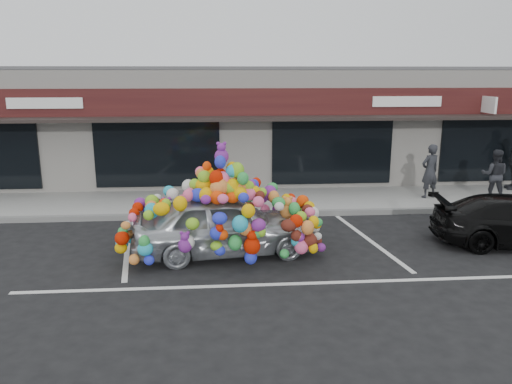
{
  "coord_description": "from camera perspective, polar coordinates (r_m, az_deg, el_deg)",
  "views": [
    {
      "loc": [
        -0.98,
        -11.46,
        4.11
      ],
      "look_at": [
        0.03,
        1.4,
        1.01
      ],
      "focal_mm": 35.0,
      "sensor_mm": 36.0,
      "label": 1
    }
  ],
  "objects": [
    {
      "name": "toy_car",
      "position": [
        11.48,
        -3.7,
        -2.87
      ],
      "size": [
        3.04,
        4.68,
        2.6
      ],
      "rotation": [
        0.0,
        0.0,
        1.7
      ],
      "color": "#AAAFB5",
      "rests_on": "ground"
    },
    {
      "name": "parking_stripe_mid",
      "position": [
        12.93,
        12.82,
        -5.37
      ],
      "size": [
        0.73,
        4.37,
        0.01
      ],
      "primitive_type": "cube",
      "rotation": [
        0.0,
        0.0,
        0.14
      ],
      "color": "silver",
      "rests_on": "ground"
    },
    {
      "name": "sidewalk",
      "position": [
        16.01,
        -0.83,
        -1.1
      ],
      "size": [
        26.0,
        3.0,
        0.15
      ],
      "primitive_type": "cube",
      "color": "gray",
      "rests_on": "ground"
    },
    {
      "name": "pedestrian_b",
      "position": [
        17.5,
        25.59,
        1.79
      ],
      "size": [
        0.99,
        0.92,
        1.62
      ],
      "primitive_type": "imported",
      "rotation": [
        0.0,
        0.0,
        2.64
      ],
      "color": "black",
      "rests_on": "sidewalk"
    },
    {
      "name": "parking_stripe_left",
      "position": [
        12.56,
        -14.48,
        -6.03
      ],
      "size": [
        0.73,
        4.37,
        0.01
      ],
      "primitive_type": "cube",
      "rotation": [
        0.0,
        0.0,
        0.14
      ],
      "color": "silver",
      "rests_on": "ground"
    },
    {
      "name": "kerb",
      "position": [
        14.57,
        -0.45,
        -2.58
      ],
      "size": [
        26.0,
        0.18,
        0.16
      ],
      "primitive_type": "cube",
      "color": "slate",
      "rests_on": "ground"
    },
    {
      "name": "ground",
      "position": [
        12.22,
        0.39,
        -6.16
      ],
      "size": [
        90.0,
        90.0,
        0.0
      ],
      "primitive_type": "plane",
      "color": "black",
      "rests_on": "ground"
    },
    {
      "name": "shop_building",
      "position": [
        20.02,
        -1.67,
        7.91
      ],
      "size": [
        24.0,
        7.2,
        4.31
      ],
      "color": "white",
      "rests_on": "ground"
    },
    {
      "name": "lane_line",
      "position": [
        10.48,
        12.63,
        -9.93
      ],
      "size": [
        14.0,
        0.12,
        0.01
      ],
      "primitive_type": "cube",
      "color": "silver",
      "rests_on": "ground"
    },
    {
      "name": "pedestrian_a",
      "position": [
        16.99,
        19.26,
        2.27
      ],
      "size": [
        0.73,
        0.59,
        1.75
      ],
      "primitive_type": "imported",
      "rotation": [
        0.0,
        0.0,
        3.45
      ],
      "color": "#25242A",
      "rests_on": "sidewalk"
    }
  ]
}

